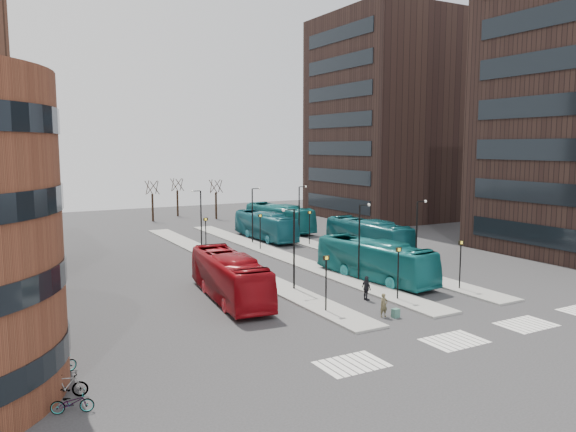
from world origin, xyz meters
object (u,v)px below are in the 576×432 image
teal_bus_a (375,260)px  commuter_b (366,288)px  commuter_a (264,286)px  bicycle_far (58,365)px  red_bus (230,277)px  bicycle_near (72,403)px  teal_bus_b (265,226)px  bicycle_mid (67,386)px  teal_bus_d (279,217)px  traveller (384,305)px  suitcase (396,313)px  commuter_c (382,273)px  teal_bus_c (368,236)px

teal_bus_a → commuter_b: size_ratio=6.72×
commuter_a → commuter_b: 7.27m
teal_bus_a → bicycle_far: bearing=-168.0°
red_bus → bicycle_near: 17.86m
teal_bus_b → bicycle_mid: bearing=-129.0°
teal_bus_d → traveller: teal_bus_d is taller
suitcase → teal_bus_d: (10.87, 36.16, 1.42)m
suitcase → commuter_c: commuter_c is taller
red_bus → teal_bus_a: bearing=4.8°
teal_bus_c → bicycle_far: bearing=-149.6°
teal_bus_b → bicycle_near: 43.55m
commuter_b → bicycle_near: bearing=113.7°
commuter_a → bicycle_mid: bearing=31.4°
suitcase → teal_bus_b: (6.29, 31.07, 1.30)m
red_bus → bicycle_far: size_ratio=6.66×
red_bus → bicycle_far: 14.98m
commuter_b → commuter_c: size_ratio=1.02×
bicycle_near → bicycle_mid: bicycle_mid is taller
teal_bus_b → teal_bus_d: bearing=47.3°
red_bus → bicycle_mid: 16.73m
teal_bus_b → traveller: size_ratio=7.45×
suitcase → teal_bus_a: 10.26m
traveller → commuter_c: (5.47, 7.16, 0.09)m
suitcase → teal_bus_d: bearing=67.1°
teal_bus_b → teal_bus_c: bearing=-65.2°
teal_bus_b → teal_bus_d: teal_bus_d is taller
commuter_a → commuter_b: size_ratio=1.00×
commuter_c → bicycle_near: bearing=-20.5°
teal_bus_a → teal_bus_c: size_ratio=0.98×
traveller → teal_bus_a: bearing=57.6°
teal_bus_b → traveller: teal_bus_b is taller
red_bus → teal_bus_d: 32.71m
teal_bus_a → bicycle_mid: (-25.00, -10.88, -1.10)m
teal_bus_d → bicycle_near: 50.38m
commuter_a → bicycle_mid: 17.97m
teal_bus_a → commuter_c: size_ratio=6.88×
teal_bus_a → bicycle_far: size_ratio=6.65×
teal_bus_d → red_bus: bearing=-130.2°
commuter_b → commuter_c: (4.08, 3.47, -0.02)m
suitcase → commuter_b: commuter_b is taller
teal_bus_b → bicycle_near: (-26.20, -34.77, -1.14)m
commuter_b → teal_bus_c: bearing=-34.3°
red_bus → bicycle_far: (-12.39, -8.35, -1.17)m
traveller → commuter_b: size_ratio=0.88×
commuter_c → bicycle_mid: commuter_c is taller
commuter_a → teal_bus_d: bearing=-123.7°
commuter_b → red_bus: bearing=62.2°
teal_bus_a → teal_bus_b: 22.30m
teal_bus_d → bicycle_far: teal_bus_d is taller
commuter_a → bicycle_mid: size_ratio=0.97×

